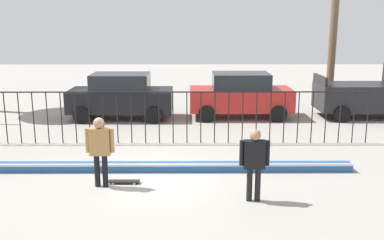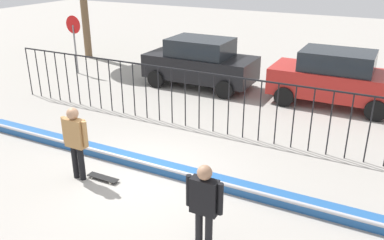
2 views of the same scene
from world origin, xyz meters
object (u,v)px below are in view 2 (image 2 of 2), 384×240
(skateboard, at_px, (103,178))
(stop_sign, at_px, (74,37))
(camera_operator, at_px, (204,201))
(parked_car_red, at_px, (335,78))
(parked_car_black, at_px, (200,62))
(skateboarder, at_px, (75,137))

(skateboard, xyz_separation_m, stop_sign, (-6.85, 6.79, 1.56))
(camera_operator, xyz_separation_m, stop_sign, (-9.99, 7.89, 0.59))
(camera_operator, bearing_deg, stop_sign, 3.00)
(camera_operator, height_order, parked_car_red, parked_car_red)
(parked_car_black, bearing_deg, camera_operator, -67.82)
(skateboarder, distance_m, skateboard, 1.15)
(skateboard, relative_size, stop_sign, 0.32)
(skateboarder, distance_m, stop_sign, 9.43)
(parked_car_red, bearing_deg, stop_sign, -178.94)
(camera_operator, relative_size, stop_sign, 0.68)
(skateboard, xyz_separation_m, parked_car_black, (-1.21, 7.58, 0.91))
(skateboard, distance_m, stop_sign, 9.77)
(skateboard, relative_size, parked_car_black, 0.19)
(camera_operator, xyz_separation_m, parked_car_black, (-4.35, 8.68, -0.05))
(skateboarder, distance_m, parked_car_black, 7.79)
(skateboarder, distance_m, parked_car_red, 9.10)
(skateboard, height_order, parked_car_red, parked_car_red)
(camera_operator, distance_m, parked_car_red, 8.92)
(stop_sign, bearing_deg, camera_operator, -38.28)
(skateboarder, height_order, skateboard, skateboarder)
(parked_car_black, relative_size, parked_car_red, 1.00)
(skateboard, bearing_deg, parked_car_red, 62.96)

